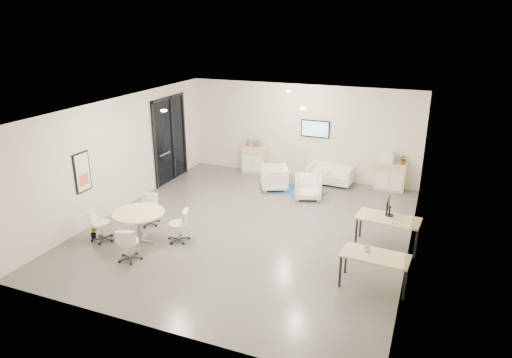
{
  "coord_description": "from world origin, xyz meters",
  "views": [
    {
      "loc": [
        4.25,
        -10.14,
        5.27
      ],
      "look_at": [
        -0.0,
        0.4,
        1.23
      ],
      "focal_mm": 32.0,
      "sensor_mm": 36.0,
      "label": 1
    }
  ],
  "objects_px": {
    "sideboard_right": "(390,176)",
    "desk_front": "(375,258)",
    "armchair_left": "(274,177)",
    "round_table": "(139,215)",
    "desk_rear": "(388,221)",
    "loveseat": "(330,175)",
    "sideboard_left": "(255,160)",
    "armchair_right": "(308,186)"
  },
  "relations": [
    {
      "from": "desk_front",
      "to": "round_table",
      "type": "relative_size",
      "value": 1.11
    },
    {
      "from": "armchair_right",
      "to": "sideboard_left",
      "type": "bearing_deg",
      "value": 127.06
    },
    {
      "from": "desk_front",
      "to": "round_table",
      "type": "height_order",
      "value": "round_table"
    },
    {
      "from": "armchair_right",
      "to": "desk_rear",
      "type": "xyz_separation_m",
      "value": [
        2.63,
        -2.32,
        0.28
      ]
    },
    {
      "from": "loveseat",
      "to": "round_table",
      "type": "height_order",
      "value": "round_table"
    },
    {
      "from": "armchair_right",
      "to": "desk_front",
      "type": "height_order",
      "value": "armchair_right"
    },
    {
      "from": "loveseat",
      "to": "armchair_right",
      "type": "height_order",
      "value": "armchair_right"
    },
    {
      "from": "desk_front",
      "to": "round_table",
      "type": "distance_m",
      "value": 5.68
    },
    {
      "from": "sideboard_left",
      "to": "armchair_right",
      "type": "height_order",
      "value": "sideboard_left"
    },
    {
      "from": "sideboard_right",
      "to": "desk_front",
      "type": "height_order",
      "value": "sideboard_right"
    },
    {
      "from": "desk_front",
      "to": "sideboard_left",
      "type": "bearing_deg",
      "value": 134.66
    },
    {
      "from": "sideboard_right",
      "to": "desk_front",
      "type": "relative_size",
      "value": 0.66
    },
    {
      "from": "round_table",
      "to": "sideboard_right",
      "type": "bearing_deg",
      "value": 48.27
    },
    {
      "from": "sideboard_left",
      "to": "armchair_left",
      "type": "bearing_deg",
      "value": -47.36
    },
    {
      "from": "loveseat",
      "to": "round_table",
      "type": "bearing_deg",
      "value": -116.41
    },
    {
      "from": "loveseat",
      "to": "desk_rear",
      "type": "relative_size",
      "value": 0.99
    },
    {
      "from": "sideboard_left",
      "to": "round_table",
      "type": "bearing_deg",
      "value": -96.25
    },
    {
      "from": "desk_front",
      "to": "round_table",
      "type": "xyz_separation_m",
      "value": [
        -5.68,
        -0.12,
        0.05
      ]
    },
    {
      "from": "loveseat",
      "to": "round_table",
      "type": "xyz_separation_m",
      "value": [
        -3.42,
        -5.86,
        0.39
      ]
    },
    {
      "from": "loveseat",
      "to": "sideboard_right",
      "type": "bearing_deg",
      "value": 7.37
    },
    {
      "from": "armchair_right",
      "to": "desk_front",
      "type": "xyz_separation_m",
      "value": [
        2.59,
        -4.18,
        0.24
      ]
    },
    {
      "from": "sideboard_right",
      "to": "armchair_left",
      "type": "distance_m",
      "value": 3.71
    },
    {
      "from": "desk_front",
      "to": "desk_rear",
      "type": "bearing_deg",
      "value": 92.84
    },
    {
      "from": "round_table",
      "to": "sideboard_left",
      "type": "bearing_deg",
      "value": 83.75
    },
    {
      "from": "loveseat",
      "to": "desk_front",
      "type": "bearing_deg",
      "value": -64.63
    },
    {
      "from": "round_table",
      "to": "armchair_left",
      "type": "bearing_deg",
      "value": 68.4
    },
    {
      "from": "armchair_left",
      "to": "round_table",
      "type": "relative_size",
      "value": 0.67
    },
    {
      "from": "armchair_left",
      "to": "desk_rear",
      "type": "bearing_deg",
      "value": 30.22
    },
    {
      "from": "sideboard_right",
      "to": "desk_rear",
      "type": "height_order",
      "value": "sideboard_right"
    },
    {
      "from": "desk_rear",
      "to": "desk_front",
      "type": "height_order",
      "value": "desk_rear"
    },
    {
      "from": "armchair_right",
      "to": "round_table",
      "type": "distance_m",
      "value": 5.3
    },
    {
      "from": "armchair_right",
      "to": "loveseat",
      "type": "bearing_deg",
      "value": 59.81
    },
    {
      "from": "desk_rear",
      "to": "desk_front",
      "type": "bearing_deg",
      "value": -86.07
    },
    {
      "from": "sideboard_right",
      "to": "desk_front",
      "type": "bearing_deg",
      "value": -86.57
    },
    {
      "from": "armchair_left",
      "to": "desk_front",
      "type": "bearing_deg",
      "value": 15.19
    },
    {
      "from": "loveseat",
      "to": "armchair_left",
      "type": "height_order",
      "value": "armchair_left"
    },
    {
      "from": "armchair_left",
      "to": "round_table",
      "type": "height_order",
      "value": "armchair_left"
    },
    {
      "from": "armchair_left",
      "to": "round_table",
      "type": "xyz_separation_m",
      "value": [
        -1.85,
        -4.68,
        0.27
      ]
    },
    {
      "from": "sideboard_right",
      "to": "loveseat",
      "type": "distance_m",
      "value": 1.92
    },
    {
      "from": "desk_rear",
      "to": "sideboard_right",
      "type": "bearing_deg",
      "value": 100.7
    },
    {
      "from": "sideboard_left",
      "to": "desk_front",
      "type": "height_order",
      "value": "sideboard_left"
    },
    {
      "from": "sideboard_right",
      "to": "armchair_left",
      "type": "bearing_deg",
      "value": -159.52
    }
  ]
}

